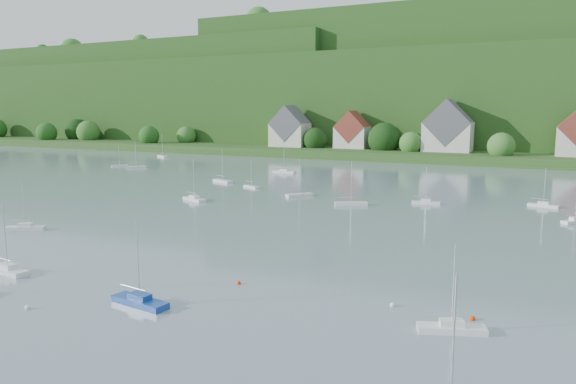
{
  "coord_description": "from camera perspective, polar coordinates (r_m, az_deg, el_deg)",
  "views": [
    {
      "loc": [
        36.47,
        -3.01,
        17.38
      ],
      "look_at": [
        -1.43,
        75.0,
        4.0
      ],
      "focal_mm": 33.44,
      "sensor_mm": 36.0,
      "label": 1
    }
  ],
  "objects": [
    {
      "name": "near_sailboat_0",
      "position": [
        65.33,
        -27.63,
        -7.3
      ],
      "size": [
        5.71,
        2.2,
        7.51
      ],
      "rotation": [
        0.0,
        0.0,
        -0.12
      ],
      "color": "white",
      "rests_on": "ground"
    },
    {
      "name": "near_sailboat_3",
      "position": [
        45.39,
        17.0,
        -13.58
      ],
      "size": [
        5.49,
        3.23,
        7.15
      ],
      "rotation": [
        0.0,
        0.0,
        0.35
      ],
      "color": "white",
      "rests_on": "ground"
    },
    {
      "name": "near_sailboat_6",
      "position": [
        87.06,
        -26.14,
        -3.38
      ],
      "size": [
        5.5,
        4.12,
        7.4
      ],
      "rotation": [
        0.0,
        0.0,
        0.53
      ],
      "color": "white",
      "rests_on": "ground"
    },
    {
      "name": "near_sailboat_1",
      "position": [
        50.77,
        -15.48,
        -11.06
      ],
      "size": [
        6.04,
        2.39,
        7.93
      ],
      "rotation": [
        0.0,
        0.0,
        -0.13
      ],
      "color": "#174097",
      "rests_on": "ground"
    },
    {
      "name": "mooring_buoy_1",
      "position": [
        53.42,
        -25.95,
        -11.13
      ],
      "size": [
        0.48,
        0.48,
        0.48
      ],
      "primitive_type": "sphere",
      "color": "white",
      "rests_on": "ground"
    },
    {
      "name": "village_building_2",
      "position": [
        193.71,
        16.65,
        6.3
      ],
      "size": [
        16.0,
        11.44,
        18.0
      ],
      "color": "beige",
      "rests_on": "far_shore_strip"
    },
    {
      "name": "village_building_1",
      "position": [
        203.37,
        6.85,
        6.28
      ],
      "size": [
        12.0,
        9.36,
        14.0
      ],
      "color": "beige",
      "rests_on": "far_shore_strip"
    },
    {
      "name": "mooring_buoy_2",
      "position": [
        48.48,
        19.01,
        -12.74
      ],
      "size": [
        0.48,
        0.48,
        0.48
      ],
      "primitive_type": "sphere",
      "color": "#FA3C00",
      "rests_on": "ground"
    },
    {
      "name": "forested_ridge",
      "position": [
        274.02,
        18.6,
        9.47
      ],
      "size": [
        620.0,
        181.22,
        69.89
      ],
      "color": "#1C4014",
      "rests_on": "ground"
    },
    {
      "name": "mooring_buoy_4",
      "position": [
        49.76,
        11.03,
        -11.84
      ],
      "size": [
        0.45,
        0.45,
        0.45
      ],
      "primitive_type": "sphere",
      "color": "white",
      "rests_on": "ground"
    },
    {
      "name": "mooring_buoy_5",
      "position": [
        66.15,
        -26.87,
        -7.43
      ],
      "size": [
        0.48,
        0.48,
        0.48
      ],
      "primitive_type": "sphere",
      "color": "#FA3C00",
      "rests_on": "ground"
    },
    {
      "name": "far_shore_strip",
      "position": [
        206.87,
        15.72,
        4.04
      ],
      "size": [
        600.0,
        60.0,
        3.0
      ],
      "primitive_type": "cube",
      "color": "#294E1D",
      "rests_on": "ground"
    },
    {
      "name": "mooring_buoy_3",
      "position": [
        54.91,
        -5.27,
        -9.72
      ],
      "size": [
        0.43,
        0.43,
        0.43
      ],
      "primitive_type": "sphere",
      "color": "#FA3C00",
      "rests_on": "ground"
    },
    {
      "name": "far_sailboat_cluster",
      "position": [
        123.63,
        12.79,
        0.64
      ],
      "size": [
        198.94,
        77.83,
        8.71
      ],
      "color": "white",
      "rests_on": "ground"
    },
    {
      "name": "village_building_0",
      "position": [
        211.02,
        0.21,
        6.63
      ],
      "size": [
        14.0,
        10.4,
        16.0
      ],
      "color": "beige",
      "rests_on": "far_shore_strip"
    }
  ]
}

